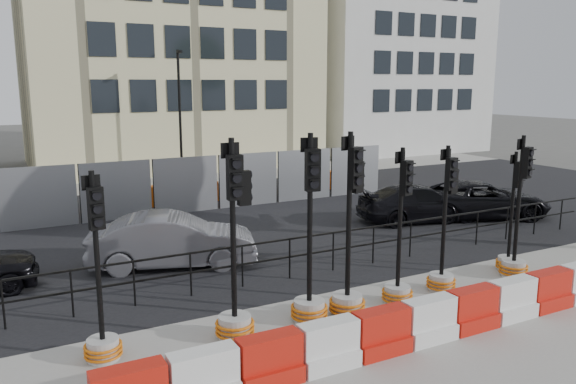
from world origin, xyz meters
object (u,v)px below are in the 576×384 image
traffic_signal_d (349,274)px  traffic_signal_h (510,247)px  traffic_signal_a (102,323)px  car_c (420,203)px

traffic_signal_d → traffic_signal_h: 5.03m
traffic_signal_a → traffic_signal_d: bearing=-13.1°
traffic_signal_a → car_c: size_ratio=0.71×
traffic_signal_d → traffic_signal_h: traffic_signal_d is taller
traffic_signal_a → car_c: traffic_signal_a is taller
traffic_signal_a → car_c: (11.06, 5.03, -0.05)m
traffic_signal_h → car_c: traffic_signal_h is taller
traffic_signal_a → traffic_signal_h: (9.61, 0.08, -0.05)m
car_c → traffic_signal_a: bearing=127.0°
traffic_signal_a → traffic_signal_h: 9.61m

